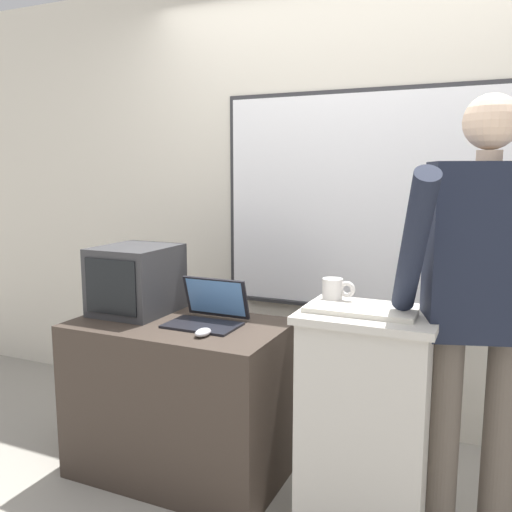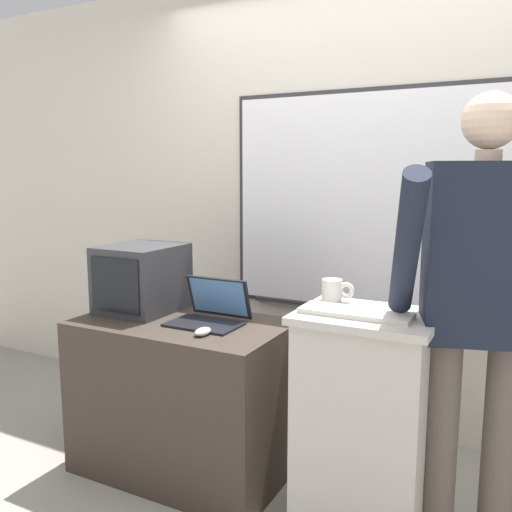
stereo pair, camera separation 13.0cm
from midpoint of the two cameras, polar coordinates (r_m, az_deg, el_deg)
back_wall at (r=3.16m, az=12.71°, el=5.61°), size 6.40×0.17×2.63m
lectern_podium at (r=2.32m, az=12.89°, el=-17.14°), size 0.53×0.42×0.94m
side_desk at (r=2.79m, az=-6.27°, el=-14.46°), size 1.02×0.61×0.77m
person_presenter at (r=2.15m, az=24.03°, el=-4.53°), size 0.57×0.65×1.76m
laptop at (r=2.62m, az=-3.22°, el=-5.62°), size 0.34×0.28×0.21m
wireless_keyboard at (r=2.12m, az=12.20°, el=-5.87°), size 0.42×0.15×0.02m
computer_mouse_by_laptop at (r=2.42m, az=-4.08°, el=-7.95°), size 0.06×0.10×0.03m
crt_monitor at (r=2.85m, az=-10.65°, el=-2.31°), size 0.36×0.41×0.34m
coffee_mug at (r=2.33m, az=9.77°, el=-3.55°), size 0.14×0.09×0.09m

